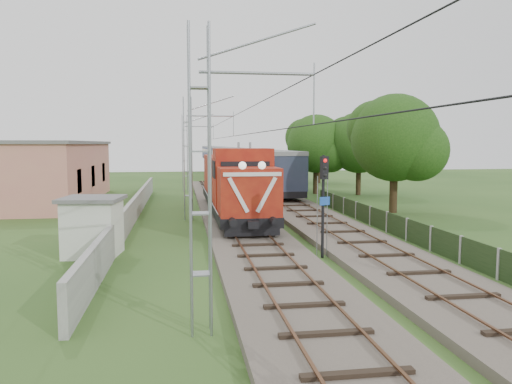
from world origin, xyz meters
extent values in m
plane|color=#28491B|center=(0.00, 0.00, 0.00)|extent=(140.00, 140.00, 0.00)
cube|color=#6B6054|center=(0.00, 7.00, 0.15)|extent=(4.20, 70.00, 0.30)
cube|color=black|center=(0.00, 7.00, 0.35)|extent=(2.40, 70.00, 0.10)
cube|color=brown|center=(-0.85, 7.00, 0.42)|extent=(0.08, 70.00, 0.05)
cube|color=brown|center=(0.85, 7.00, 0.42)|extent=(0.08, 70.00, 0.05)
cube|color=#6B6054|center=(5.00, 20.00, 0.15)|extent=(4.20, 80.00, 0.30)
cube|color=black|center=(5.00, 20.00, 0.35)|extent=(2.40, 80.00, 0.10)
cube|color=brown|center=(4.15, 20.00, 0.42)|extent=(0.08, 80.00, 0.05)
cube|color=brown|center=(5.85, 20.00, 0.42)|extent=(0.08, 80.00, 0.05)
cylinder|color=gray|center=(-1.50, -8.00, 6.80)|extent=(3.00, 0.08, 0.08)
cylinder|color=gray|center=(-1.50, 12.00, 6.80)|extent=(3.00, 0.08, 0.08)
cylinder|color=gray|center=(-1.50, 32.00, 6.80)|extent=(3.00, 0.08, 0.08)
cylinder|color=black|center=(0.00, 12.00, 5.50)|extent=(0.03, 70.00, 0.03)
cylinder|color=black|center=(0.00, 12.00, 6.80)|extent=(0.03, 70.00, 0.03)
cube|color=#9E9E99|center=(-6.50, 12.00, 0.75)|extent=(0.25, 40.00, 1.50)
cube|color=#C06E67|center=(-15.00, 24.00, 2.50)|extent=(8.00, 20.00, 5.00)
cube|color=#606060|center=(-15.00, 24.00, 5.10)|extent=(8.40, 20.40, 0.25)
cube|color=black|center=(-11.05, 18.00, 2.20)|extent=(0.10, 1.60, 1.80)
cube|color=black|center=(-11.05, 24.00, 2.20)|extent=(0.10, 1.60, 1.80)
cube|color=black|center=(-11.05, 30.00, 2.20)|extent=(0.10, 1.60, 1.80)
cube|color=black|center=(8.00, 3.00, 0.60)|extent=(0.05, 32.00, 1.15)
cube|color=#9E9E99|center=(8.00, 18.00, 0.60)|extent=(0.12, 0.12, 1.20)
cube|color=black|center=(0.00, 12.41, 1.04)|extent=(3.21, 18.22, 0.54)
cube|color=black|center=(0.00, 6.51, 0.72)|extent=(2.36, 3.86, 0.54)
cube|color=black|center=(0.00, 18.30, 0.72)|extent=(2.36, 3.86, 0.54)
cube|color=black|center=(0.00, 3.41, 0.61)|extent=(2.79, 0.27, 0.38)
cube|color=#A12C12|center=(0.00, 4.64, 2.54)|extent=(3.11, 2.68, 2.46)
sphere|color=white|center=(-0.48, 3.35, 3.93)|extent=(0.39, 0.39, 0.39)
sphere|color=white|center=(0.48, 3.35, 3.93)|extent=(0.39, 0.39, 0.39)
cube|color=silver|center=(-0.70, 3.28, 2.49)|extent=(1.08, 0.06, 1.79)
cube|color=silver|center=(0.70, 3.28, 2.49)|extent=(1.08, 0.06, 1.79)
cube|color=silver|center=(0.00, 3.28, 3.50)|extent=(2.89, 0.06, 0.19)
cube|color=#A12C12|center=(0.00, 7.26, 3.02)|extent=(3.21, 2.57, 3.43)
cube|color=black|center=(0.00, 5.96, 3.56)|extent=(2.68, 0.06, 0.96)
cube|color=#A12C12|center=(0.00, 15.03, 2.70)|extent=(3.00, 12.97, 2.79)
cylinder|color=black|center=(0.00, 11.77, 4.25)|extent=(0.47, 0.47, 0.43)
cylinder|color=gray|center=(-0.32, 6.41, 4.90)|extent=(0.13, 0.13, 0.38)
cylinder|color=gray|center=(0.32, 6.41, 4.90)|extent=(0.13, 0.13, 0.38)
cube|color=black|center=(5.00, 29.28, 0.92)|extent=(3.05, 23.17, 0.53)
cube|color=#2D314B|center=(5.00, 29.28, 2.61)|extent=(3.16, 23.17, 2.84)
cube|color=#B7AA8E|center=(5.00, 29.28, 3.14)|extent=(3.20, 22.25, 0.79)
cube|color=slate|center=(5.00, 29.28, 4.19)|extent=(3.21, 23.17, 0.37)
cube|color=black|center=(5.00, 53.51, 0.92)|extent=(3.05, 23.17, 0.53)
cube|color=#2D314B|center=(5.00, 53.51, 2.61)|extent=(3.16, 23.17, 2.84)
cube|color=#B7AA8E|center=(5.00, 53.51, 3.14)|extent=(3.20, 22.25, 0.79)
cube|color=slate|center=(5.00, 53.51, 4.19)|extent=(3.21, 23.17, 0.37)
cube|color=black|center=(5.00, 77.73, 0.92)|extent=(3.05, 23.17, 0.53)
cube|color=#2D314B|center=(5.00, 77.73, 2.61)|extent=(3.16, 23.17, 2.84)
cube|color=#B7AA8E|center=(5.00, 77.73, 3.14)|extent=(3.20, 22.25, 0.79)
cube|color=slate|center=(5.00, 77.73, 4.19)|extent=(3.21, 23.17, 0.37)
cube|color=black|center=(5.00, 101.96, 0.92)|extent=(3.05, 23.17, 0.53)
cube|color=#2D314B|center=(5.00, 101.96, 2.61)|extent=(3.16, 23.17, 2.84)
cube|color=#B7AA8E|center=(5.00, 101.96, 3.14)|extent=(3.20, 22.25, 0.79)
cube|color=slate|center=(5.00, 101.96, 4.19)|extent=(3.21, 23.17, 0.37)
cube|color=black|center=(5.00, 126.18, 0.92)|extent=(3.05, 23.17, 0.53)
cube|color=#2D314B|center=(5.00, 126.18, 2.61)|extent=(3.16, 23.17, 2.84)
cube|color=#B7AA8E|center=(5.00, 126.18, 3.14)|extent=(3.20, 22.25, 0.79)
cube|color=slate|center=(5.00, 126.18, 4.19)|extent=(3.21, 23.17, 0.37)
cylinder|color=black|center=(2.63, -0.01, 2.25)|extent=(0.13, 0.13, 4.51)
cube|color=black|center=(2.63, -0.15, 3.96)|extent=(0.36, 0.29, 0.99)
sphere|color=red|center=(2.63, -0.25, 4.28)|extent=(0.16, 0.16, 0.16)
sphere|color=black|center=(2.63, -0.25, 3.96)|extent=(0.16, 0.16, 0.16)
sphere|color=black|center=(2.63, -0.25, 3.65)|extent=(0.16, 0.16, 0.16)
cube|color=#1B4AA7|center=(2.67, -0.12, 2.52)|extent=(0.48, 0.20, 0.36)
cube|color=silver|center=(-7.40, 1.97, 1.22)|extent=(2.49, 2.49, 2.45)
cube|color=#606060|center=(-7.40, 1.97, 2.56)|extent=(2.86, 2.86, 0.17)
cylinder|color=#3D2B19|center=(11.79, 13.24, 1.92)|extent=(0.57, 0.57, 3.85)
sphere|color=#1A3B10|center=(11.79, 13.24, 5.42)|extent=(6.30, 6.30, 6.30)
sphere|color=#1A3B10|center=(13.05, 12.29, 4.55)|extent=(4.41, 4.41, 4.41)
sphere|color=#1A3B10|center=(10.69, 14.34, 6.12)|extent=(4.09, 4.09, 4.09)
cylinder|color=#3D2B19|center=(13.73, 25.72, 1.81)|extent=(0.48, 0.48, 3.62)
sphere|color=#1A3B10|center=(13.73, 25.72, 5.10)|extent=(5.92, 5.92, 5.92)
sphere|color=#1A3B10|center=(14.91, 24.83, 4.28)|extent=(4.15, 4.15, 4.15)
sphere|color=#1A3B10|center=(12.69, 26.75, 5.76)|extent=(3.85, 3.85, 3.85)
cylinder|color=#3D2B19|center=(9.90, 27.43, 1.77)|extent=(0.53, 0.53, 3.55)
sphere|color=#1A3B10|center=(9.90, 27.43, 5.00)|extent=(5.80, 5.80, 5.80)
sphere|color=#1A3B10|center=(11.06, 26.56, 4.19)|extent=(4.06, 4.06, 4.06)
sphere|color=#1A3B10|center=(8.88, 28.45, 5.64)|extent=(3.77, 3.77, 3.77)
cylinder|color=#3D2B19|center=(13.95, 40.73, 1.83)|extent=(0.49, 0.49, 3.67)
sphere|color=#1A3B10|center=(13.95, 40.73, 5.17)|extent=(6.00, 6.00, 6.00)
sphere|color=#1A3B10|center=(15.15, 39.83, 4.34)|extent=(4.20, 4.20, 4.20)
sphere|color=#1A3B10|center=(12.90, 41.78, 5.84)|extent=(3.90, 3.90, 3.90)
camera|label=1|loc=(-3.49, -20.87, 5.00)|focal=35.00mm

